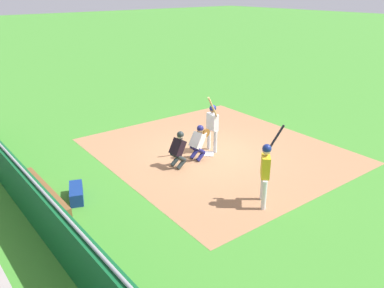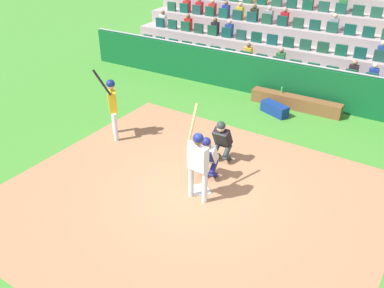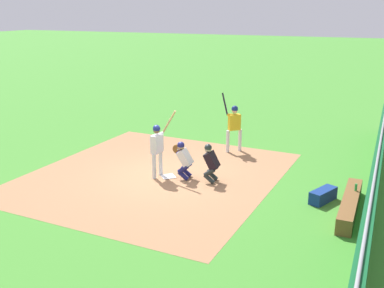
# 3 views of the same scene
# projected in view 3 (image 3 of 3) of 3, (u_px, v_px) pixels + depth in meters

# --- Properties ---
(ground_plane) EXTENTS (160.00, 160.00, 0.00)m
(ground_plane) POSITION_uv_depth(u_px,v_px,m) (168.00, 177.00, 15.23)
(ground_plane) COLOR #418A2E
(infield_dirt_patch) EXTENTS (8.98, 8.17, 0.01)m
(infield_dirt_patch) POSITION_uv_depth(u_px,v_px,m) (155.00, 175.00, 15.42)
(infield_dirt_patch) COLOR #A5744E
(infield_dirt_patch) RESTS_ON ground_plane
(home_plate_marker) EXTENTS (0.62, 0.62, 0.02)m
(home_plate_marker) POSITION_uv_depth(u_px,v_px,m) (168.00, 176.00, 15.22)
(home_plate_marker) COLOR white
(home_plate_marker) RESTS_ON infield_dirt_patch
(batter_at_plate) EXTENTS (0.63, 0.68, 2.23)m
(batter_at_plate) POSITION_uv_depth(u_px,v_px,m) (157.00, 145.00, 14.94)
(batter_at_plate) COLOR silver
(batter_at_plate) RESTS_ON ground_plane
(catcher_crouching) EXTENTS (0.49, 0.73, 1.26)m
(catcher_crouching) POSITION_uv_depth(u_px,v_px,m) (183.00, 158.00, 14.92)
(catcher_crouching) COLOR navy
(catcher_crouching) RESTS_ON ground_plane
(home_plate_umpire) EXTENTS (0.47, 0.49, 1.27)m
(home_plate_umpire) POSITION_uv_depth(u_px,v_px,m) (211.00, 161.00, 14.62)
(home_plate_umpire) COLOR #252D2D
(home_plate_umpire) RESTS_ON ground_plane
(dugout_wall) EXTENTS (17.36, 0.24, 1.45)m
(dugout_wall) POSITION_uv_depth(u_px,v_px,m) (374.00, 186.00, 12.58)
(dugout_wall) COLOR #0F5528
(dugout_wall) RESTS_ON ground_plane
(dugout_bench) EXTENTS (3.11, 0.40, 0.44)m
(dugout_bench) POSITION_uv_depth(u_px,v_px,m) (350.00, 205.00, 12.54)
(dugout_bench) COLOR brown
(dugout_bench) RESTS_ON ground_plane
(water_bottle_on_bench) EXTENTS (0.07, 0.07, 0.20)m
(water_bottle_on_bench) POSITION_uv_depth(u_px,v_px,m) (356.00, 187.00, 12.90)
(water_bottle_on_bench) COLOR green
(water_bottle_on_bench) RESTS_ON dugout_bench
(equipment_duffel_bag) EXTENTS (1.04, 0.71, 0.37)m
(equipment_duffel_bag) POSITION_uv_depth(u_px,v_px,m) (323.00, 195.00, 13.25)
(equipment_duffel_bag) COLOR navy
(equipment_duffel_bag) RESTS_ON ground_plane
(on_deck_batter) EXTENTS (0.55, 0.86, 2.27)m
(on_deck_batter) POSITION_uv_depth(u_px,v_px,m) (234.00, 123.00, 17.61)
(on_deck_batter) COLOR silver
(on_deck_batter) RESTS_ON ground_plane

